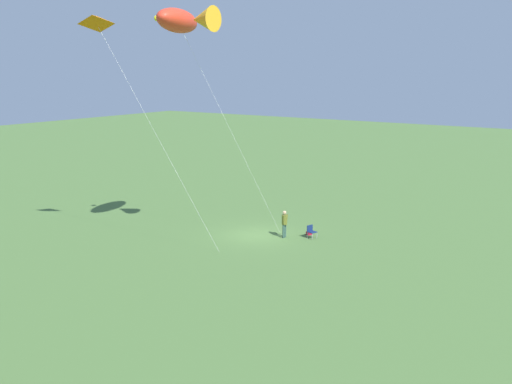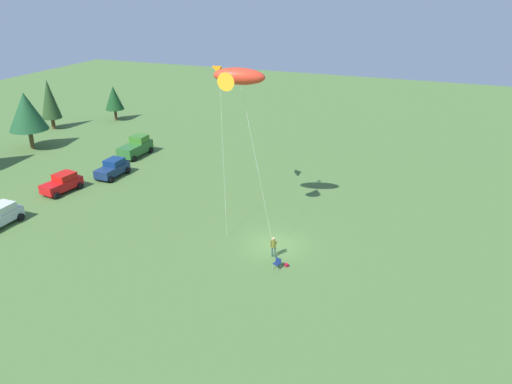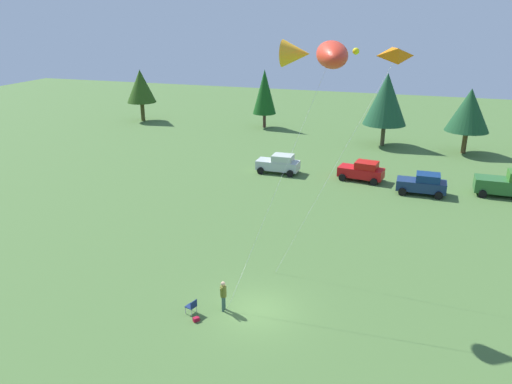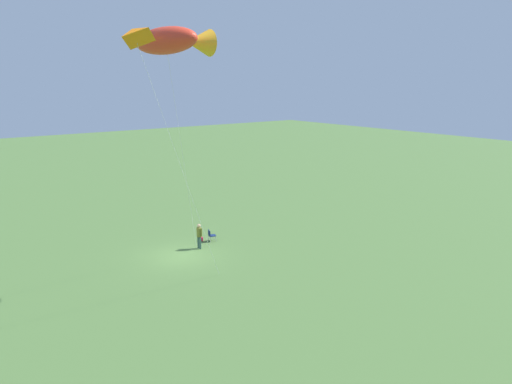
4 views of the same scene
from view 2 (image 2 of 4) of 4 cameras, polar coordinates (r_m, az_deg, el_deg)
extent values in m
plane|color=#486B34|center=(41.47, 2.14, -6.11)|extent=(160.00, 160.00, 0.00)
cylinder|color=#335448|center=(39.65, 2.17, -6.89)|extent=(0.14, 0.14, 0.85)
cylinder|color=#335448|center=(39.70, 1.86, -6.84)|extent=(0.14, 0.14, 0.85)
cylinder|color=#5D6322|center=(39.31, 2.03, -5.94)|extent=(0.36, 0.36, 0.62)
sphere|color=tan|center=(39.09, 2.04, -5.35)|extent=(0.24, 0.24, 0.24)
cylinder|color=#5D6322|center=(39.20, 2.29, -5.98)|extent=(0.10, 0.21, 0.56)
cylinder|color=#5D6322|center=(39.29, 1.73, -5.90)|extent=(0.10, 0.11, 0.55)
cube|color=navy|center=(38.19, 2.38, -8.18)|extent=(0.59, 0.59, 0.04)
cube|color=navy|center=(38.24, 2.58, -7.79)|extent=(0.17, 0.47, 0.40)
cylinder|color=#A5A8AD|center=(38.05, 2.45, -8.68)|extent=(0.03, 0.03, 0.42)
cylinder|color=#A5A8AD|center=(38.25, 1.93, -8.48)|extent=(0.03, 0.03, 0.42)
cylinder|color=#A5A8AD|center=(38.34, 2.82, -8.42)|extent=(0.03, 0.03, 0.42)
cylinder|color=#A5A8AD|center=(38.54, 2.30, -8.22)|extent=(0.03, 0.03, 0.42)
cube|color=maroon|center=(38.65, 3.49, -8.33)|extent=(0.37, 0.39, 0.22)
cube|color=#B8C3B3|center=(49.81, -27.11, -1.59)|extent=(2.01, 1.67, 0.65)
cylinder|color=black|center=(51.57, -26.79, -2.21)|extent=(0.68, 0.23, 0.68)
cylinder|color=black|center=(50.17, -25.27, -2.61)|extent=(0.68, 0.23, 0.68)
cube|color=red|center=(55.02, -21.33, 0.77)|extent=(4.41, 2.38, 0.90)
cube|color=red|center=(55.04, -21.05, 1.69)|extent=(2.22, 1.92, 0.65)
cylinder|color=black|center=(56.78, -20.76, 1.05)|extent=(0.70, 0.31, 0.68)
cylinder|color=black|center=(55.33, -19.43, 0.68)|extent=(0.70, 0.31, 0.68)
cylinder|color=black|center=(55.08, -23.11, 0.00)|extent=(0.70, 0.31, 0.68)
cylinder|color=black|center=(53.60, -21.79, -0.41)|extent=(0.70, 0.31, 0.68)
cube|color=navy|center=(57.54, -16.11, 2.44)|extent=(4.22, 1.84, 0.90)
cube|color=navy|center=(57.65, -15.90, 3.33)|extent=(2.02, 1.68, 0.65)
cylinder|color=black|center=(59.38, -15.95, 2.64)|extent=(0.68, 0.23, 0.68)
cylinder|color=black|center=(58.23, -14.40, 2.40)|extent=(0.68, 0.23, 0.68)
cylinder|color=black|center=(57.21, -17.76, 1.63)|extent=(0.68, 0.23, 0.68)
cylinder|color=black|center=(56.01, -16.18, 1.37)|extent=(0.68, 0.23, 0.68)
cube|color=#29622A|center=(63.69, -13.63, 4.84)|extent=(5.02, 2.06, 1.20)
cube|color=#326D22|center=(64.17, -13.21, 5.96)|extent=(1.82, 1.86, 0.80)
cylinder|color=black|center=(65.87, -13.47, 4.91)|extent=(0.68, 0.23, 0.68)
cylinder|color=black|center=(64.67, -11.88, 4.72)|extent=(0.68, 0.23, 0.68)
cylinder|color=black|center=(63.14, -15.32, 3.93)|extent=(0.68, 0.23, 0.68)
cylinder|color=black|center=(61.89, -13.70, 3.71)|extent=(0.68, 0.23, 0.68)
cylinder|color=brown|center=(70.69, -24.29, 5.52)|extent=(0.54, 0.54, 2.57)
cone|color=#194725|center=(69.80, -24.78, 8.38)|extent=(4.79, 4.79, 4.76)
cylinder|color=brown|center=(79.38, -22.16, 7.28)|extent=(0.52, 0.52, 1.62)
cone|color=#213C1C|center=(78.58, -22.55, 9.78)|extent=(2.81, 2.81, 5.55)
cylinder|color=#4B3420|center=(81.16, -15.74, 8.49)|extent=(0.41, 0.41, 1.74)
cone|color=#133B19|center=(80.56, -15.94, 10.31)|extent=(2.82, 2.82, 3.57)
ellipsoid|color=red|center=(40.76, -1.92, 13.09)|extent=(2.64, 4.49, 1.51)
cone|color=gold|center=(39.08, -3.03, 12.63)|extent=(1.46, 1.42, 1.42)
sphere|color=yellow|center=(41.94, -1.85, 13.60)|extent=(0.35, 0.35, 0.35)
cylinder|color=silver|center=(39.74, 0.12, 3.01)|extent=(4.22, 4.71, 13.15)
cylinder|color=#4C3823|center=(40.03, 2.16, -7.27)|extent=(0.04, 0.04, 0.01)
pyramid|color=orange|center=(44.81, -3.98, 13.83)|extent=(1.87, 1.64, 1.03)
cylinder|color=silver|center=(43.18, -3.78, 4.41)|extent=(5.92, 3.10, 12.84)
cylinder|color=#4C3823|center=(42.69, -3.35, -5.22)|extent=(0.04, 0.04, 0.01)
camera|label=1|loc=(45.56, -49.48, 2.68)|focal=42.00mm
camera|label=3|loc=(42.83, 36.04, 12.07)|focal=35.00mm
camera|label=4|loc=(63.46, -17.57, 13.98)|focal=35.00mm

